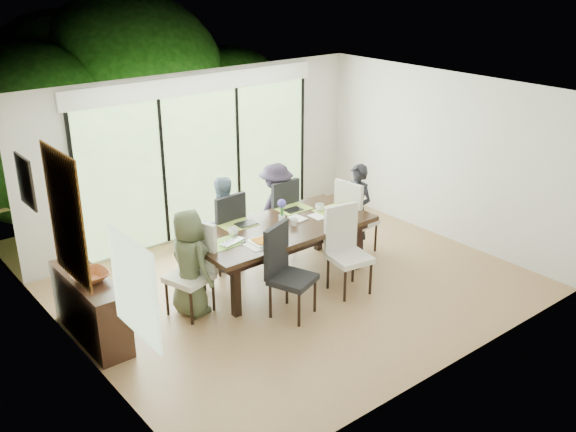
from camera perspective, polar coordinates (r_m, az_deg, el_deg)
floor at (r=9.07m, az=1.00°, el=-6.36°), size 6.00×5.00×0.01m
ceiling at (r=8.14m, az=1.12°, el=10.68°), size 6.00×5.00×0.01m
wall_back at (r=10.46m, az=-7.81°, el=5.40°), size 6.00×0.02×2.70m
wall_front at (r=6.93m, az=14.49°, el=-3.99°), size 6.00×0.02×2.70m
wall_left at (r=7.12m, az=-17.96°, el=-3.66°), size 0.02×5.00×2.70m
wall_right at (r=10.60m, az=13.72°, el=5.19°), size 0.02×5.00×2.70m
glass_doors at (r=10.47m, az=-7.66°, el=4.57°), size 4.20×0.02×2.30m
blinds_header at (r=10.15m, az=-8.00°, el=11.57°), size 4.40×0.06×0.28m
mullion_a at (r=9.61m, az=-18.33°, el=2.02°), size 0.05×0.04×2.30m
mullion_b at (r=10.14m, az=-11.00°, el=3.77°), size 0.05×0.04×2.30m
mullion_c at (r=10.82m, az=-4.46°, el=5.28°), size 0.05×0.04×2.30m
mullion_d at (r=11.63m, az=1.25°, el=6.53°), size 0.05×0.04×2.30m
side_window at (r=6.06m, az=-13.51°, el=-6.22°), size 0.02×0.90×1.00m
deck at (r=11.65m, az=-9.75°, el=-0.26°), size 6.00×1.80×0.10m
rail_top at (r=12.12m, az=-11.81°, el=3.48°), size 6.00×0.08×0.06m
foliage_left at (r=12.14m, az=-21.94°, el=6.77°), size 3.20×3.20×3.20m
foliage_mid at (r=13.37m, az=-13.93°, el=10.58°), size 4.00×4.00×4.00m
foliage_right at (r=13.66m, az=-5.36°, el=9.03°), size 2.80×2.80×2.80m
foliage_far at (r=13.67m, az=-18.97°, el=9.51°), size 3.60×3.60×3.60m
table_top at (r=8.95m, az=-0.60°, el=-1.08°), size 2.65×1.21×0.07m
table_apron at (r=8.98m, az=-0.60°, el=-1.67°), size 2.43×0.99×0.11m
table_leg_fl at (r=8.24m, az=-4.67°, el=-6.49°), size 0.10×0.10×0.76m
table_leg_fr at (r=9.48m, az=6.17°, el=-2.57°), size 0.10×0.10×0.76m
table_leg_bl at (r=8.89m, az=-7.81°, el=-4.39°), size 0.10×0.10×0.76m
table_leg_br at (r=10.05m, az=2.73°, el=-0.99°), size 0.10×0.10×0.76m
chair_left_end at (r=8.27m, az=-8.82°, el=-4.82°), size 0.63×0.63×1.21m
chair_right_end at (r=9.94m, az=6.21°, el=0.05°), size 0.56×0.56×1.21m
chair_far_left at (r=9.42m, az=-5.95°, el=-1.22°), size 0.54×0.54×1.21m
chair_far_right at (r=9.95m, az=-1.14°, el=0.20°), size 0.53×0.53×1.21m
chair_near_left at (r=8.13m, az=0.44°, el=-5.04°), size 0.66×0.66×1.21m
chair_near_right at (r=8.73m, az=5.54°, el=-3.15°), size 0.58×0.58×1.21m
person_left_end at (r=8.23m, az=-8.74°, el=-4.13°), size 0.49×0.71×1.42m
person_right_end at (r=9.89m, az=6.15°, el=0.59°), size 0.44×0.68×1.42m
person_far_left at (r=9.36m, az=-5.91°, el=-0.67°), size 0.73×0.53×1.42m
person_far_right at (r=9.90m, az=-1.07°, el=0.73°), size 0.70×0.48×1.42m
placemat_left at (r=8.43m, az=-5.69°, el=-2.44°), size 0.49×0.35×0.01m
placemat_right at (r=9.50m, az=3.90°, el=0.53°), size 0.49×0.35×0.01m
placemat_far_l at (r=8.98m, az=-4.44°, el=-0.79°), size 0.49×0.35×0.01m
placemat_far_r at (r=9.54m, az=0.51°, el=0.66°), size 0.49×0.35×0.01m
placemat_paper at (r=8.41m, az=-2.28°, el=-2.40°), size 0.49×0.35×0.01m
tablet_far_l at (r=9.00m, az=-3.73°, el=-0.67°), size 0.29×0.20×0.01m
tablet_far_r at (r=9.47m, az=0.47°, el=0.56°), size 0.27×0.19×0.01m
papers at (r=9.31m, az=2.98°, el=0.08°), size 0.33×0.24×0.00m
platter_base at (r=8.40m, az=-2.28°, el=-2.30°), size 0.29×0.29×0.03m
platter_snacks at (r=8.39m, az=-2.28°, el=-2.17°), size 0.22×0.22×0.02m
vase at (r=8.97m, az=-0.55°, el=-0.32°), size 0.09×0.09×0.13m
hyacinth_stems at (r=8.92m, az=-0.55°, el=0.46°), size 0.04×0.04×0.18m
hyacinth_blooms at (r=8.88m, az=-0.55°, el=1.13°), size 0.12×0.12×0.12m
laptop at (r=8.40m, az=-4.74°, el=-2.41°), size 0.41×0.32×0.03m
cup_a at (r=8.65m, az=-4.87°, el=-1.39°), size 0.19×0.19×0.11m
cup_b at (r=8.93m, az=0.55°, el=-0.55°), size 0.16×0.16×0.10m
cup_c at (r=9.46m, az=2.83°, el=0.77°), size 0.19×0.19×0.11m
book at (r=9.11m, az=0.44°, el=-0.35°), size 0.19×0.26×0.02m
sideboard at (r=8.11m, az=-17.12°, el=-7.78°), size 0.41×1.44×0.81m
bowl at (r=7.82m, az=-17.21°, el=-5.16°), size 0.43×0.43×0.10m
candlestick_base at (r=8.22m, az=-18.39°, el=-4.21°), size 0.09×0.09×0.04m
candlestick_shaft at (r=7.99m, az=-18.87°, el=-0.55°), size 0.02×0.02×1.13m
candlestick_pan at (r=7.81m, az=-19.37°, el=3.24°), size 0.09×0.09×0.03m
candle at (r=7.79m, az=-19.42°, el=3.61°), size 0.03×0.03×0.09m
tapestry at (r=7.34m, az=-19.15°, el=-0.03°), size 0.02×1.00×1.50m
art_frame at (r=8.50m, az=-22.31°, el=2.84°), size 0.03×0.55×0.65m
art_canvas at (r=8.51m, az=-22.18°, el=2.87°), size 0.01×0.45×0.55m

